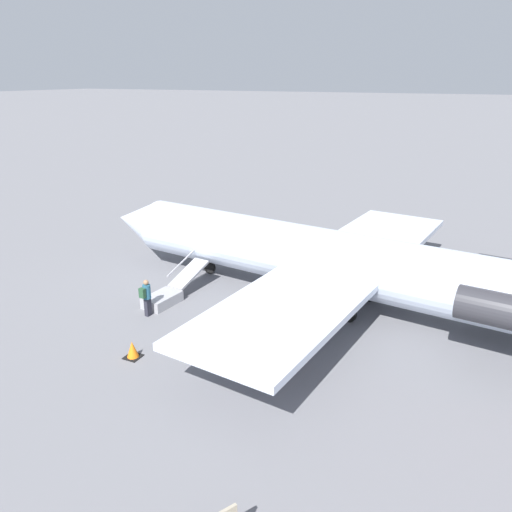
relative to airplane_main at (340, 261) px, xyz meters
The scene contains 5 objects.
ground_plane 2.42m from the airplane_main, ahead, with size 600.00×600.00×0.00m, color slate.
airplane_main is the anchor object (origin of this frame).
boarding_stairs 8.28m from the airplane_main, 22.78° to the left, with size 1.45×4.11×1.80m.
passenger 8.88m from the airplane_main, 33.03° to the left, with size 0.36×0.55×1.74m.
traffic_cone_near_stairs 9.93m from the airplane_main, 54.16° to the left, with size 0.61×0.61×0.68m.
Camera 1 is at (-6.79, 21.00, 10.24)m, focal length 35.00 mm.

